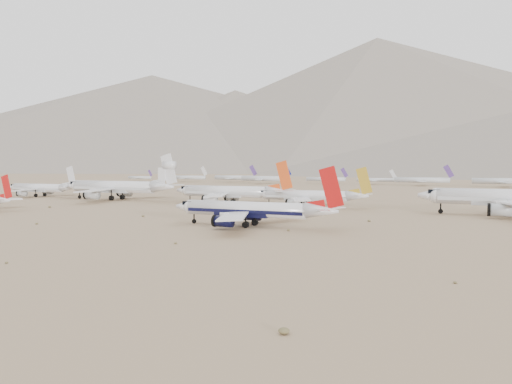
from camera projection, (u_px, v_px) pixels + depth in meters
ground at (201, 227)px, 133.14m from camera, size 7000.00×7000.00×0.00m
main_airliner at (253, 210)px, 132.78m from camera, size 46.25×45.17×16.32m
row2_gold_tail at (310, 196)px, 194.73m from camera, size 44.89×43.90×15.98m
row2_orange_tail at (231, 192)px, 210.72m from camera, size 51.82×50.70×18.49m
row2_white_trijet at (119, 187)px, 236.35m from camera, size 61.96×60.55×21.95m
row2_white_twin at (41, 188)px, 261.75m from camera, size 45.54×44.56×16.27m
distant_storage_row at (425, 180)px, 409.39m from camera, size 588.38×68.52×16.34m
mountain_range at (491, 111)px, 1584.21m from camera, size 7354.00×3024.00×470.00m
desert_scrub at (141, 240)px, 107.46m from camera, size 261.14×121.67×0.63m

